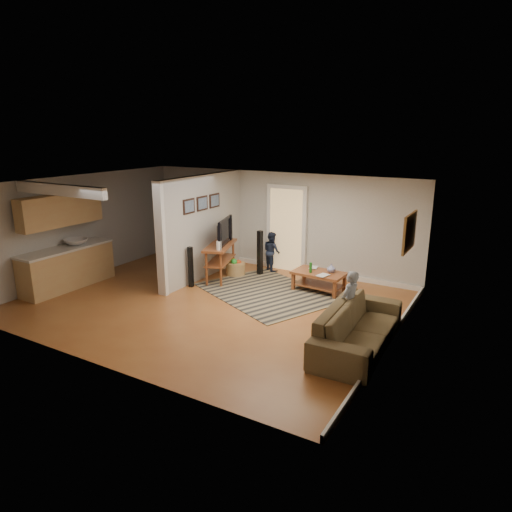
# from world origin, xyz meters

# --- Properties ---
(ground) EXTENTS (7.50, 7.50, 0.00)m
(ground) POSITION_xyz_m (0.00, 0.00, 0.00)
(ground) COLOR brown
(ground) RESTS_ON ground
(room_shell) EXTENTS (7.54, 6.02, 2.52)m
(room_shell) POSITION_xyz_m (-1.07, 0.43, 1.46)
(room_shell) COLOR #AEACA7
(room_shell) RESTS_ON ground
(area_rug) EXTENTS (3.56, 3.17, 0.01)m
(area_rug) POSITION_xyz_m (0.70, 1.16, 0.01)
(area_rug) COLOR black
(area_rug) RESTS_ON ground
(sofa) EXTENTS (1.07, 2.50, 0.72)m
(sofa) POSITION_xyz_m (3.30, -0.39, 0.00)
(sofa) COLOR #483A24
(sofa) RESTS_ON ground
(coffee_table) EXTENTS (1.18, 0.74, 0.68)m
(coffee_table) POSITION_xyz_m (1.69, 1.85, 0.35)
(coffee_table) COLOR brown
(coffee_table) RESTS_ON ground
(tv_console) EXTENTS (0.93, 1.46, 1.18)m
(tv_console) POSITION_xyz_m (-0.73, 1.48, 0.78)
(tv_console) COLOR brown
(tv_console) RESTS_ON ground
(speaker_left) EXTENTS (0.10, 0.10, 0.95)m
(speaker_left) POSITION_xyz_m (-1.00, 0.63, 0.48)
(speaker_left) COLOR black
(speaker_left) RESTS_ON ground
(speaker_right) EXTENTS (0.13, 0.13, 1.13)m
(speaker_right) POSITION_xyz_m (-0.08, 2.24, 0.56)
(speaker_right) COLOR black
(speaker_right) RESTS_ON ground
(toy_basket) EXTENTS (0.48, 0.48, 0.43)m
(toy_basket) POSITION_xyz_m (-0.60, 1.92, 0.18)
(toy_basket) COLOR #AA8049
(toy_basket) RESTS_ON ground
(child) EXTENTS (0.37, 0.48, 1.18)m
(child) POSITION_xyz_m (3.00, -0.00, 0.00)
(child) COLOR gray
(child) RESTS_ON ground
(toddler) EXTENTS (0.62, 0.59, 1.02)m
(toddler) POSITION_xyz_m (0.01, 2.70, 0.00)
(toddler) COLOR #1D263C
(toddler) RESTS_ON ground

